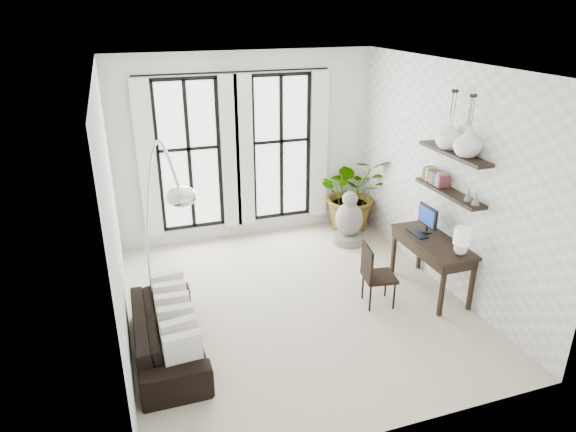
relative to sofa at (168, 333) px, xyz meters
name	(u,v)px	position (x,y,z in m)	size (l,w,h in m)	color
floor	(295,302)	(1.80, 0.57, -0.28)	(5.00, 5.00, 0.00)	beige
ceiling	(297,67)	(1.80, 0.57, 2.92)	(5.00, 5.00, 0.00)	white
wall_left	(112,217)	(-0.45, 0.57, 1.32)	(5.00, 5.00, 0.00)	#B5CABF
wall_right	(446,178)	(4.05, 0.57, 1.32)	(5.00, 5.00, 0.00)	white
wall_back	(247,148)	(1.80, 3.07, 1.32)	(4.50, 4.50, 0.00)	white
windows	(237,152)	(1.60, 3.00, 1.28)	(3.26, 0.13, 2.65)	white
wall_shelves	(449,176)	(3.91, 0.30, 1.45)	(0.25, 1.30, 0.60)	black
sofa	(168,333)	(0.00, 0.00, 0.00)	(1.92, 0.75, 0.56)	black
throw_pillows	(175,315)	(0.10, 0.00, 0.22)	(0.40, 1.52, 0.40)	silver
plant	(353,192)	(3.65, 2.65, 0.43)	(1.28, 1.11, 1.43)	#2D7228
desk	(434,245)	(3.74, 0.22, 0.47)	(0.58, 1.37, 1.20)	black
desk_chair	(374,272)	(2.80, 0.19, 0.23)	(0.48, 0.48, 0.89)	black
arc_lamp	(160,191)	(0.10, 0.40, 1.63)	(0.76, 1.07, 2.52)	silver
buddha	(349,222)	(3.33, 2.11, 0.12)	(0.53, 0.53, 0.96)	gray
vase_a	(468,142)	(3.91, 0.02, 1.99)	(0.37, 0.37, 0.38)	white
vase_b	(449,135)	(3.91, 0.42, 1.99)	(0.37, 0.37, 0.38)	white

